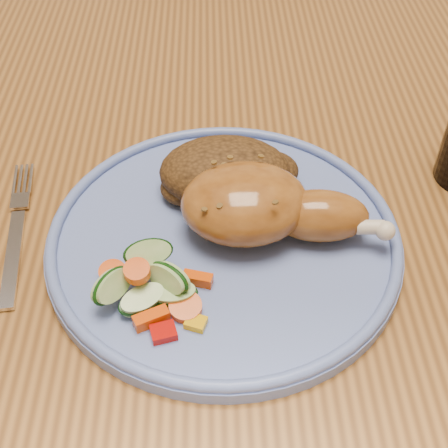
# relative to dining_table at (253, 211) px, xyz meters

# --- Properties ---
(dining_table) EXTENTS (0.90, 1.40, 0.75)m
(dining_table) POSITION_rel_dining_table_xyz_m (0.00, 0.00, 0.00)
(dining_table) COLOR brown
(dining_table) RESTS_ON ground
(chair_far) EXTENTS (0.42, 0.42, 0.91)m
(chair_far) POSITION_rel_dining_table_xyz_m (0.00, 0.63, -0.17)
(chair_far) COLOR #4C2D16
(chair_far) RESTS_ON ground
(plate) EXTENTS (0.30, 0.30, 0.01)m
(plate) POSITION_rel_dining_table_xyz_m (-0.04, -0.13, 0.09)
(plate) COLOR #5B70B1
(plate) RESTS_ON dining_table
(plate_rim) EXTENTS (0.30, 0.30, 0.01)m
(plate_rim) POSITION_rel_dining_table_xyz_m (-0.04, -0.13, 0.10)
(plate_rim) COLOR #5B70B1
(plate_rim) RESTS_ON plate
(chicken_leg) EXTENTS (0.18, 0.09, 0.06)m
(chicken_leg) POSITION_rel_dining_table_xyz_m (-0.00, -0.12, 0.12)
(chicken_leg) COLOR #995A20
(chicken_leg) RESTS_ON plate
(rice_pilaf) EXTENTS (0.13, 0.09, 0.05)m
(rice_pilaf) POSITION_rel_dining_table_xyz_m (-0.03, -0.07, 0.12)
(rice_pilaf) COLOR #4D2F13
(rice_pilaf) RESTS_ON plate
(vegetable_pile) EXTENTS (0.10, 0.09, 0.04)m
(vegetable_pile) POSITION_rel_dining_table_xyz_m (-0.09, -0.19, 0.11)
(vegetable_pile) COLOR #A50A05
(vegetable_pile) RESTS_ON plate
(fork) EXTENTS (0.03, 0.16, 0.00)m
(fork) POSITION_rel_dining_table_xyz_m (-0.22, -0.12, 0.09)
(fork) COLOR silver
(fork) RESTS_ON dining_table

